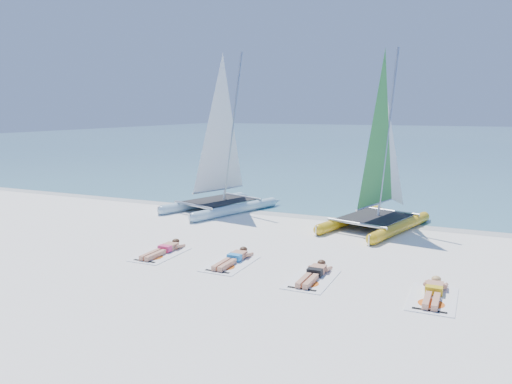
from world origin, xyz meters
TOP-DOWN VIEW (x-y plane):
  - ground at (0.00, 0.00)m, footprint 140.00×140.00m
  - sea at (0.00, 63.00)m, footprint 140.00×115.00m
  - wet_sand_strip at (0.00, 5.50)m, footprint 140.00×1.40m
  - catamaran_blue at (-3.61, 4.99)m, footprint 3.84×5.40m
  - catamaran_yellow at (2.96, 4.86)m, footprint 3.47×5.25m
  - towel_a at (-2.16, -1.43)m, footprint 1.00×1.85m
  - sunbather_a at (-2.16, -1.23)m, footprint 0.37×1.73m
  - towel_b at (0.09, -1.38)m, footprint 1.00×1.85m
  - sunbather_b at (0.09, -1.19)m, footprint 0.37×1.73m
  - towel_c at (2.48, -1.68)m, footprint 1.00×1.85m
  - sunbather_c at (2.48, -1.49)m, footprint 0.37×1.73m
  - towel_d at (5.31, -1.79)m, footprint 1.00×1.85m
  - sunbather_d at (5.31, -1.60)m, footprint 0.37×1.73m

SIDE VIEW (x-z plane):
  - ground at x=0.00m, z-range 0.00..0.00m
  - wet_sand_strip at x=0.00m, z-range 0.00..0.01m
  - sea at x=0.00m, z-range 0.00..0.01m
  - towel_a at x=-2.16m, z-range 0.00..0.02m
  - towel_b at x=0.09m, z-range 0.00..0.02m
  - towel_c at x=2.48m, z-range 0.00..0.02m
  - towel_d at x=5.31m, z-range 0.00..0.02m
  - sunbather_a at x=-2.16m, z-range -0.01..0.25m
  - sunbather_b at x=0.09m, z-range -0.01..0.25m
  - sunbather_c at x=2.48m, z-range -0.01..0.25m
  - sunbather_d at x=5.31m, z-range -0.01..0.25m
  - catamaran_blue at x=-3.61m, z-range -1.35..5.34m
  - catamaran_yellow at x=2.96m, z-range -1.20..5.31m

